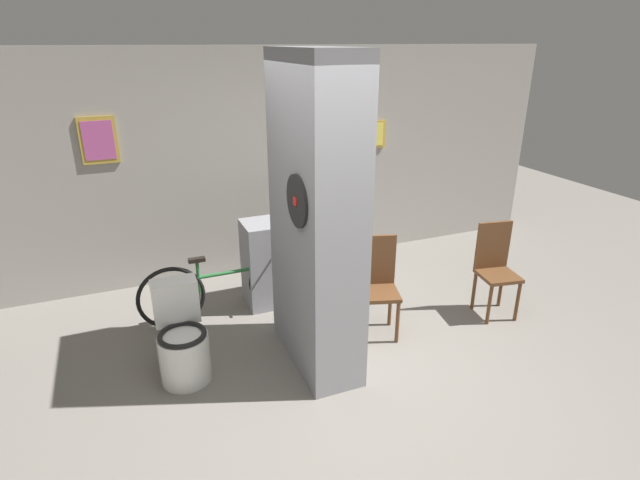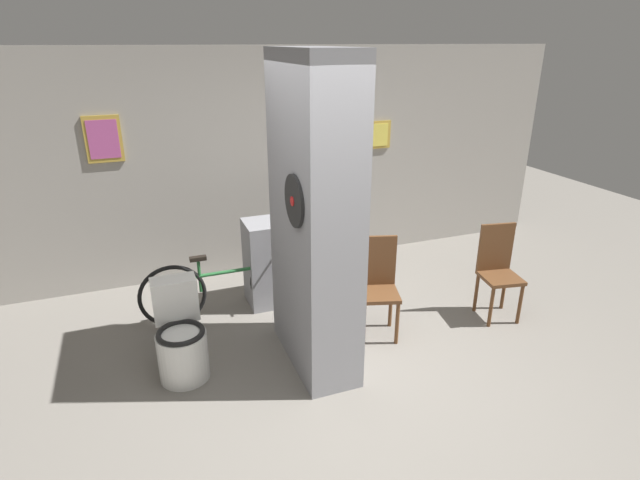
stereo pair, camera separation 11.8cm
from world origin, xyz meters
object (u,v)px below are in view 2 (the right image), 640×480
Objects in this scene: bottle_tall at (305,208)px; bicycle at (229,286)px; toilet at (181,339)px; chair_by_doorway at (498,268)px; chair_near_pillar at (378,283)px.

bicycle is at bearing -168.30° from bottle_tall.
toilet is 0.83× the size of chair_by_doorway.
toilet reaches higher than bicycle.
chair_by_doorway is 2.06m from bottle_tall.
chair_near_pillar is 1.29m from chair_by_doorway.
bottle_tall is (1.45, 0.99, 0.68)m from toilet.
toilet is 3.12m from chair_by_doorway.
toilet is at bearing -162.87° from chair_near_pillar.
chair_by_doorway is (3.11, -0.12, 0.19)m from toilet.
chair_near_pillar is 3.79× the size of bottle_tall.
chair_near_pillar reaches higher than toilet.
bicycle is at bearing 170.28° from chair_by_doorway.
chair_near_pillar is 1.51m from bicycle.
toilet is 0.98m from bicycle.
bottle_tall reaches higher than chair_near_pillar.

